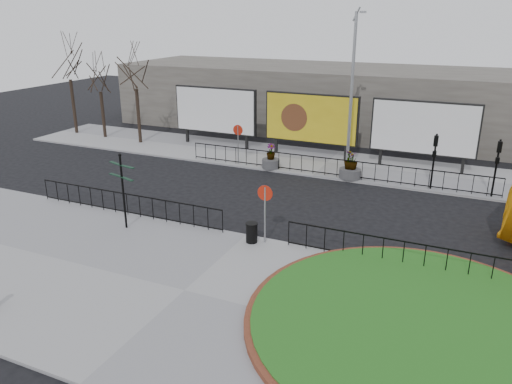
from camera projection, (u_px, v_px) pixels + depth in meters
The scene contains 25 objects.
ground at pixel (247, 237), 21.29m from camera, with size 90.00×90.00×0.00m, color black.
pavement_near at pixel (185, 292), 16.97m from camera, with size 30.00×10.00×0.12m, color gray.
pavement_far at pixel (327, 163), 31.58m from camera, with size 44.00×6.00×0.12m, color gray.
brick_edge at pixel (417, 325), 14.89m from camera, with size 10.40×10.40×0.18m, color brown.
grass_lawn at pixel (417, 325), 14.89m from camera, with size 10.00×10.00×0.22m, color #225416.
railing_near_left at pixel (127, 204), 23.11m from camera, with size 10.00×0.10×1.10m, color black, non-canonical shape.
railing_near_right at pixel (403, 254), 18.30m from camera, with size 9.00×0.10×1.10m, color black, non-canonical shape.
railing_far at pixel (331, 167), 28.67m from camera, with size 18.00×0.10×1.10m, color black, non-canonical shape.
speed_sign_far at pixel (238, 136), 30.65m from camera, with size 0.64×0.07×2.47m.
speed_sign_near at pixel (265, 201), 19.92m from camera, with size 0.64×0.07×2.47m.
billboard_left at pixel (215, 111), 34.83m from camera, with size 6.20×0.31×4.10m.
billboard_mid at pixel (311, 119), 32.13m from camera, with size 6.20×0.31×4.10m.
billboard_right at pixel (424, 128), 29.44m from camera, with size 6.20×0.31×4.10m.
lamp_post at pixel (352, 91), 28.53m from camera, with size 0.74×0.18×9.23m.
signal_pole_a at pixel (435, 153), 26.10m from camera, with size 0.22×0.26×3.00m.
signal_pole_b at pixel (497, 160), 24.95m from camera, with size 0.22×0.26×3.00m.
tree_left at pixel (137, 94), 35.33m from camera, with size 2.00×2.00×7.00m, color #2D2119, non-canonical shape.
tree_mid at pixel (101, 96), 37.07m from camera, with size 2.00×2.00×6.20m, color #2D2119, non-canonical shape.
tree_far at pixel (71, 85), 38.18m from camera, with size 2.00×2.00×7.50m, color #2D2119, non-canonical shape.
building_backdrop at pixel (365, 101), 39.35m from camera, with size 40.00×10.00×5.00m, color #69635C.
fingerpost_sign at pixel (122, 184), 21.25m from camera, with size 1.57×0.65×3.37m.
litter_bin at pixel (252, 232), 20.39m from camera, with size 0.51×0.51×0.84m.
planter_a at pixel (271, 160), 30.23m from camera, with size 1.06×1.06×1.50m.
planter_b at pixel (349, 168), 28.35m from camera, with size 1.06×1.06×1.64m.
planter_c at pixel (352, 169), 28.29m from camera, with size 1.05×1.05×1.55m.
Camera 1 is at (8.28, -17.54, 8.98)m, focal length 35.00 mm.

